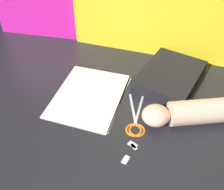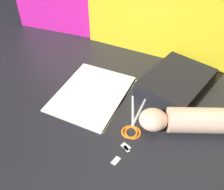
% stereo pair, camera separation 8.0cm
% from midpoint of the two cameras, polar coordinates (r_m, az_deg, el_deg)
% --- Properties ---
extents(ground_plane, '(6.00, 6.00, 0.00)m').
position_cam_midpoint_polar(ground_plane, '(0.85, -1.35, -2.83)').
color(ground_plane, black).
extents(paper_stack, '(0.24, 0.30, 0.01)m').
position_cam_midpoint_polar(paper_stack, '(0.89, -1.79, 0.18)').
color(paper_stack, white).
rests_on(paper_stack, ground_plane).
extents(book_closed, '(0.23, 0.29, 0.04)m').
position_cam_midpoint_polar(book_closed, '(0.95, 16.22, 2.78)').
color(book_closed, black).
rests_on(book_closed, ground_plane).
extents(scissors, '(0.10, 0.19, 0.01)m').
position_cam_midpoint_polar(scissors, '(0.80, 7.55, -6.22)').
color(scissors, silver).
rests_on(scissors, ground_plane).
extents(hand_forearm, '(0.29, 0.19, 0.08)m').
position_cam_midpoint_polar(hand_forearm, '(0.80, 19.35, -5.34)').
color(hand_forearm, beige).
rests_on(hand_forearm, ground_plane).
extents(paper_scrap_near, '(0.02, 0.03, 0.00)m').
position_cam_midpoint_polar(paper_scrap_near, '(0.72, 4.13, -14.23)').
color(paper_scrap_near, white).
rests_on(paper_scrap_near, ground_plane).
extents(paper_scrap_mid, '(0.02, 0.02, 0.00)m').
position_cam_midpoint_polar(paper_scrap_mid, '(0.74, 6.34, -11.70)').
color(paper_scrap_mid, white).
rests_on(paper_scrap_mid, ground_plane).
extents(paper_scrap_far, '(0.03, 0.02, 0.00)m').
position_cam_midpoint_polar(paper_scrap_far, '(0.75, 6.16, -11.23)').
color(paper_scrap_far, white).
rests_on(paper_scrap_far, ground_plane).
extents(paper_scrap_side, '(0.03, 0.02, 0.00)m').
position_cam_midpoint_polar(paper_scrap_side, '(0.79, 0.81, -7.33)').
color(paper_scrap_side, white).
rests_on(paper_scrap_side, ground_plane).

